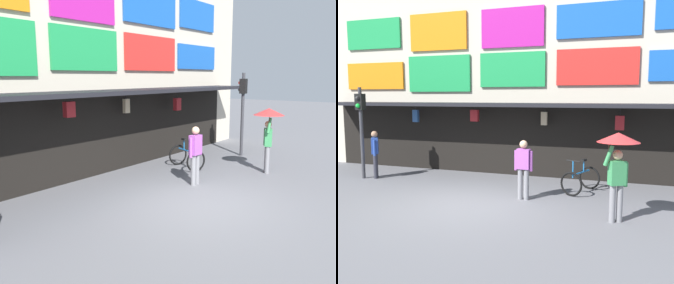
{
  "view_description": "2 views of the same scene",
  "coord_description": "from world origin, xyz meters",
  "views": [
    {
      "loc": [
        -7.24,
        -4.63,
        3.05
      ],
      "look_at": [
        0.58,
        1.39,
        1.3
      ],
      "focal_mm": 39.28,
      "sensor_mm": 36.0,
      "label": 1
    },
    {
      "loc": [
        4.02,
        -8.56,
        2.88
      ],
      "look_at": [
        0.69,
        1.25,
        1.57
      ],
      "focal_mm": 38.62,
      "sensor_mm": 36.0,
      "label": 2
    }
  ],
  "objects": [
    {
      "name": "ground_plane",
      "position": [
        0.0,
        0.0,
        0.0
      ],
      "size": [
        80.0,
        80.0,
        0.0
      ],
      "primitive_type": "plane",
      "color": "slate"
    },
    {
      "name": "shopfront",
      "position": [
        -0.0,
        4.57,
        3.96
      ],
      "size": [
        18.0,
        2.6,
        8.0
      ],
      "color": "beige",
      "rests_on": "ground"
    },
    {
      "name": "traffic_light_far",
      "position": [
        5.73,
        1.73,
        2.14
      ],
      "size": [
        0.32,
        0.34,
        3.2
      ],
      "color": "#38383D",
      "rests_on": "ground"
    },
    {
      "name": "bicycle_parked",
      "position": [
        2.73,
        2.24,
        0.39
      ],
      "size": [
        1.1,
        1.35,
        1.05
      ],
      "color": "black",
      "rests_on": "ground"
    },
    {
      "name": "pedestrian_with_umbrella",
      "position": [
        3.82,
        -0.12,
        1.64
      ],
      "size": [
        0.96,
        0.96,
        2.08
      ],
      "color": "gray",
      "rests_on": "ground"
    },
    {
      "name": "pedestrian_in_red",
      "position": [
        1.3,
        0.96,
        0.95
      ],
      "size": [
        0.53,
        0.23,
        1.68
      ],
      "color": "gray",
      "rests_on": "ground"
    }
  ]
}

